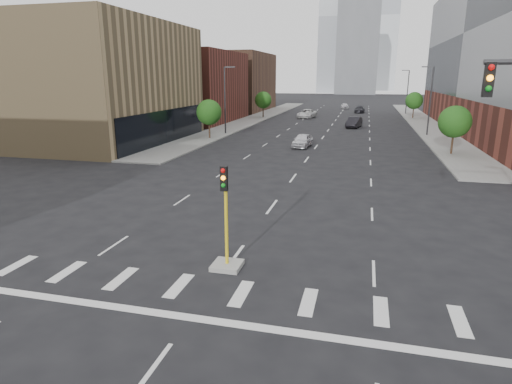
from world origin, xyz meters
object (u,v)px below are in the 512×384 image
at_px(car_mid_right, 354,122).
at_px(car_distant, 345,106).
at_px(car_near_left, 302,140).
at_px(median_traffic_signal, 226,246).
at_px(car_far_left, 307,114).
at_px(car_deep_right, 360,109).

distance_m(car_mid_right, car_distant, 40.94).
bearing_deg(car_near_left, median_traffic_signal, -82.06).
relative_size(car_mid_right, car_distant, 1.25).
xyz_separation_m(car_far_left, car_distant, (5.88, 26.70, -0.14)).
relative_size(median_traffic_signal, car_deep_right, 0.89).
xyz_separation_m(median_traffic_signal, car_far_left, (-5.71, 67.73, -0.15)).
bearing_deg(median_traffic_signal, car_near_left, 92.64).
bearing_deg(car_near_left, car_mid_right, 81.71).
bearing_deg(car_deep_right, car_near_left, -93.26).
height_order(car_deep_right, car_distant, car_deep_right).
bearing_deg(car_distant, car_mid_right, -95.04).
bearing_deg(car_distant, car_far_left, -112.29).
relative_size(car_near_left, car_deep_right, 0.90).
xyz_separation_m(median_traffic_signal, car_near_left, (-1.50, 32.49, -0.22)).
distance_m(car_near_left, car_distant, 61.97).
bearing_deg(car_deep_right, car_mid_right, -87.76).
relative_size(car_near_left, car_far_left, 0.75).
height_order(median_traffic_signal, car_distant, median_traffic_signal).
distance_m(median_traffic_signal, car_near_left, 32.52).
bearing_deg(median_traffic_signal, car_deep_right, 87.27).
height_order(car_mid_right, car_deep_right, car_mid_right).
distance_m(median_traffic_signal, car_distant, 94.43).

